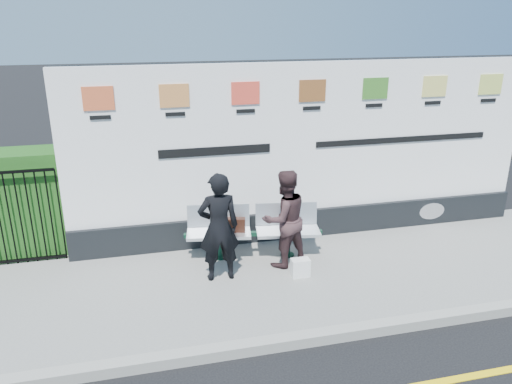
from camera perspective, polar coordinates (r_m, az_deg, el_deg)
pavement at (r=7.74m, az=5.39°, el=-9.56°), size 14.00×3.00×0.12m
kerb at (r=6.56m, az=9.75°, el=-15.64°), size 14.00×0.18×0.14m
billboard at (r=8.55m, az=5.96°, el=3.20°), size 8.00×0.30×3.00m
bench at (r=8.06m, az=-0.29°, el=-5.92°), size 2.17×0.89×0.45m
woman_left at (r=7.20m, az=-4.29°, el=-4.05°), size 0.60×0.40×1.64m
woman_right at (r=7.62m, az=3.26°, el=-3.07°), size 0.88×0.76×1.54m
handbag_brown at (r=7.91m, az=-2.29°, el=-3.77°), size 0.31×0.19×0.22m
carrier_bag_white at (r=7.56m, az=5.08°, el=-8.60°), size 0.28×0.17×0.28m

